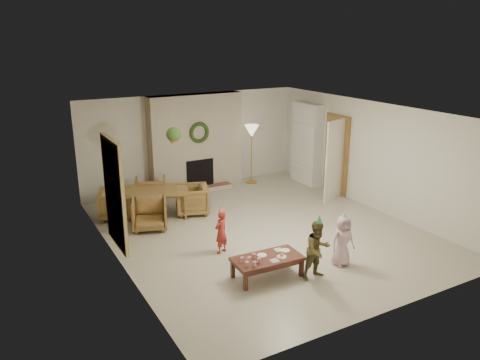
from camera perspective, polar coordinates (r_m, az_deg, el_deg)
floor at (r=10.00m, az=2.63°, el=-6.10°), size 7.00×7.00×0.00m
ceiling at (r=9.30m, az=2.84°, el=8.19°), size 7.00×7.00×0.00m
wall_back at (r=12.59m, az=-5.71°, el=4.72°), size 7.00×0.00×7.00m
wall_front at (r=7.03m, az=18.02°, el=-6.32°), size 7.00×0.00×7.00m
wall_left at (r=8.46m, az=-14.83°, el=-2.05°), size 0.00×7.00×7.00m
wall_right at (r=11.40m, az=15.68°, el=2.83°), size 0.00×7.00×7.00m
fireplace_mass at (r=12.41m, az=-5.34°, el=4.55°), size 2.50×0.40×2.50m
fireplace_hearth at (r=12.42m, az=-4.53°, el=-1.12°), size 1.60×0.30×0.12m
fireplace_firebox at (r=12.45m, az=-4.90°, el=0.80°), size 0.75×0.12×0.75m
fireplace_wreath at (r=12.14m, az=-4.93°, el=5.73°), size 0.54×0.10×0.54m
floor_lamp_base at (r=13.14m, az=1.37°, el=-0.24°), size 0.30×0.30×0.03m
floor_lamp_post at (r=12.94m, az=1.39°, el=2.89°), size 0.03×0.03×1.46m
floor_lamp_shade at (r=12.78m, az=1.41°, el=5.94°), size 0.39×0.39×0.32m
bookshelf_carcass at (r=13.01m, az=8.05°, el=4.37°), size 0.30×1.00×2.20m
bookshelf_shelf_a at (r=13.16m, az=7.86°, el=1.60°), size 0.30×0.92×0.03m
bookshelf_shelf_b at (r=13.06m, az=7.93°, el=3.29°), size 0.30×0.92×0.03m
bookshelf_shelf_c at (r=12.97m, az=8.01°, el=5.01°), size 0.30×0.92×0.03m
bookshelf_shelf_d at (r=12.89m, az=8.08°, el=6.75°), size 0.30×0.92×0.03m
books_row_lower at (r=13.00m, az=8.21°, el=2.03°), size 0.20×0.40×0.24m
books_row_mid at (r=13.05m, az=7.76°, el=3.93°), size 0.20×0.44×0.24m
books_row_upper at (r=12.85m, az=8.23°, el=5.48°), size 0.20×0.36×0.22m
door_frame at (r=12.28m, az=11.56°, el=3.03°), size 0.05×0.86×2.04m
door_leaf at (r=11.76m, az=11.34°, el=2.32°), size 0.77×0.32×2.00m
curtain_panel at (r=8.65m, az=-14.92°, el=-1.62°), size 0.06×1.20×2.00m
dining_table at (r=10.86m, az=-10.77°, el=-2.77°), size 1.93×1.48×0.60m
dining_chair_near at (r=10.15m, az=-10.84°, el=-4.03°), size 0.91×0.93×0.66m
dining_chair_far at (r=11.56m, az=-10.72°, el=-1.36°), size 0.91×0.93×0.66m
dining_chair_left at (r=10.90m, az=-14.73°, el=-2.79°), size 0.93×0.91×0.66m
dining_chair_right at (r=10.86m, az=-5.82°, el=-2.37°), size 0.93×0.91×0.66m
hanging_plant_cord at (r=10.11m, az=-8.07°, el=6.76°), size 0.01×0.01×0.70m
hanging_plant_pot at (r=10.18m, az=-7.98°, el=4.83°), size 0.16×0.16×0.12m
hanging_plant_foliage at (r=10.16m, az=-8.01°, el=5.49°), size 0.32×0.32×0.32m
coffee_table_top at (r=8.07m, az=3.32°, el=-9.46°), size 1.20×0.64×0.05m
coffee_table_apron at (r=8.10m, az=3.31°, el=-9.86°), size 1.11×0.55×0.07m
coffee_leg_fl at (r=7.75m, az=0.68°, el=-12.18°), size 0.07×0.07×0.31m
coffee_leg_fr at (r=8.23m, az=7.42°, el=-10.45°), size 0.07×0.07×0.31m
coffee_leg_bl at (r=8.12m, az=-0.89°, el=-10.69°), size 0.07×0.07×0.31m
coffee_leg_br at (r=8.59m, az=5.63°, el=-9.16°), size 0.07×0.07×0.31m
cup_a at (r=7.74m, az=0.88°, el=-10.10°), size 0.07×0.07×0.08m
cup_b at (r=7.89m, az=0.26°, el=-9.57°), size 0.07×0.07×0.08m
cup_c at (r=7.75m, az=1.75°, el=-10.07°), size 0.07×0.07×0.08m
cup_d at (r=7.90m, az=1.13°, el=-9.54°), size 0.07×0.07×0.08m
cup_e at (r=7.86m, az=2.33°, el=-9.67°), size 0.07×0.07×0.08m
cup_f at (r=8.01m, az=1.70°, el=-9.15°), size 0.07×0.07×0.08m
plate_a at (r=8.13m, az=2.66°, el=-9.03°), size 0.17×0.17×0.01m
plate_b at (r=8.10m, az=5.05°, el=-9.19°), size 0.17×0.17×0.01m
plate_c at (r=8.32m, az=5.47°, el=-8.44°), size 0.17×0.17×0.01m
food_scoop at (r=8.08m, az=5.05°, el=-8.96°), size 0.07×0.07×0.06m
napkin_left at (r=7.96m, az=4.19°, el=-9.67°), size 0.14×0.14×0.01m
napkin_right at (r=8.33m, az=4.67°, el=-8.38°), size 0.14×0.14×0.01m
child_red at (r=8.88m, az=-2.30°, el=-6.28°), size 0.36×0.31×0.84m
party_hat_red at (r=8.70m, az=-2.34°, el=-3.53°), size 0.12×0.12×0.16m
child_plaid at (r=8.07m, az=9.35°, el=-8.31°), size 0.50×0.39×1.02m
party_hat_plaid at (r=7.86m, az=9.55°, el=-4.71°), size 0.15×0.15×0.17m
child_pink at (r=8.61m, az=12.29°, el=-7.16°), size 0.48×0.34×0.92m
party_hat_pink at (r=8.42m, az=12.51°, el=-4.06°), size 0.15×0.15×0.17m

